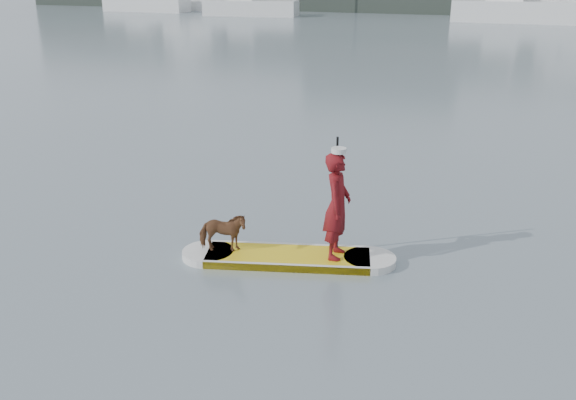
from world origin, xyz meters
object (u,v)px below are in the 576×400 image
(paddleboard, at_px, (288,257))
(dog, at_px, (222,232))
(sailboat_b, at_px, (250,6))
(paddler, at_px, (337,206))
(sailboat_a, at_px, (146,2))
(sailboat_d, at_px, (516,9))

(paddleboard, relative_size, dog, 4.33)
(paddleboard, distance_m, sailboat_b, 45.86)
(paddleboard, distance_m, paddler, 1.14)
(paddleboard, height_order, sailboat_a, sailboat_a)
(paddleboard, height_order, sailboat_d, sailboat_d)
(paddleboard, bearing_deg, sailboat_d, 72.63)
(paddleboard, distance_m, dog, 1.08)
(dog, bearing_deg, sailboat_d, -21.40)
(sailboat_b, bearing_deg, sailboat_d, -3.86)
(sailboat_a, height_order, sailboat_b, sailboat_b)
(sailboat_b, bearing_deg, paddler, -72.76)
(paddler, bearing_deg, paddleboard, 99.06)
(paddleboard, relative_size, sailboat_a, 0.29)
(dog, xyz_separation_m, sailboat_d, (4.06, 43.42, 0.53))
(paddleboard, bearing_deg, sailboat_a, 109.39)
(sailboat_d, bearing_deg, paddler, -92.15)
(sailboat_b, relative_size, sailboat_d, 0.84)
(paddleboard, xyz_separation_m, dog, (-0.98, -0.23, 0.38))
(dog, bearing_deg, paddleboard, -92.77)
(sailboat_a, bearing_deg, dog, -58.70)
(paddler, height_order, dog, paddler)
(dog, bearing_deg, sailboat_a, 15.56)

